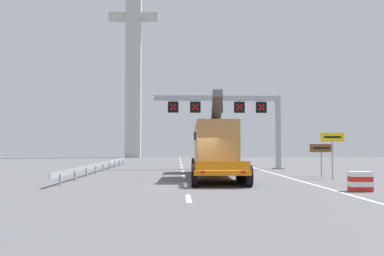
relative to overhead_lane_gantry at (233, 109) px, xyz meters
name	(u,v)px	position (x,y,z in m)	size (l,w,h in m)	color
ground	(196,185)	(-3.96, -15.51, -5.36)	(112.00, 112.00, 0.00)	#5B5B60
lane_markings	(181,163)	(-4.53, 14.35, -5.35)	(0.20, 74.31, 0.01)	silver
edge_line_right	(266,171)	(2.24, -3.51, -5.35)	(0.20, 63.00, 0.01)	silver
overhead_lane_gantry	(233,109)	(0.00, 0.00, 0.00)	(11.64, 0.90, 6.91)	#9EA0A5
heavy_haul_truck_orange	(214,147)	(-2.52, -9.48, -3.37)	(3.38, 14.13, 5.30)	orange
exit_sign_yellow	(332,144)	(4.69, -11.93, -3.17)	(1.48, 0.15, 2.88)	#9EA0A5
tourist_info_sign_brown	(321,152)	(4.73, -9.79, -3.68)	(1.60, 0.15, 2.19)	#9EA0A5
crash_barrier_striped	(360,182)	(3.26, -19.18, -4.91)	(1.03, 0.57, 0.90)	red
guardrail_left	(102,164)	(-11.05, -3.26, -4.79)	(0.13, 28.49, 0.76)	#999EA3
bridge_pylon_distant	(134,42)	(-13.08, 39.58, 15.90)	(9.00, 2.00, 41.72)	#B7B7B2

